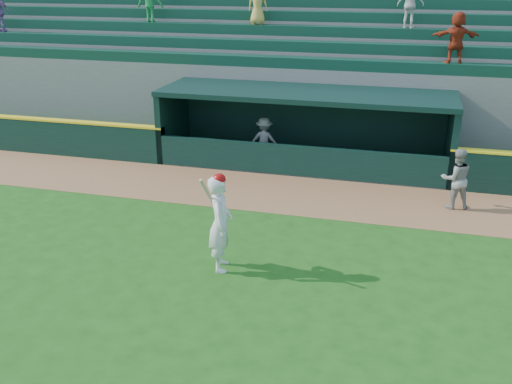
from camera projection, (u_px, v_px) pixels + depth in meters
ground at (237, 275)px, 12.13m from camera, size 120.00×120.00×0.00m
warning_track at (285, 194)px, 16.53m from camera, size 40.00×3.00×0.01m
dugout_player_front at (456, 179)px, 15.28m from camera, size 0.97×0.85×1.68m
dugout_player_inside at (264, 140)px, 19.04m from camera, size 1.01×0.61×1.52m
dugout at (306, 122)px, 18.84m from camera, size 9.40×2.80×2.46m
stands at (327, 69)px, 22.57m from camera, size 34.50×6.31×7.54m
batter_at_plate at (220, 222)px, 12.04m from camera, size 0.68×0.91×2.20m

